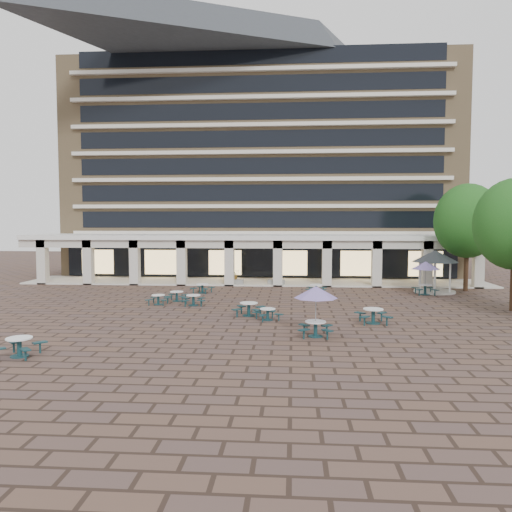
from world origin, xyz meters
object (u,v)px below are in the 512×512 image
object	(u,v)px
picnic_table_2	(268,313)
gazebo	(435,261)
picnic_table_1	(19,345)
planter_left	(235,279)
planter_right	(276,279)

from	to	relation	value
picnic_table_2	gazebo	size ratio (longest dim) A/B	0.52
picnic_table_1	planter_left	bearing A→B (deg)	75.19
picnic_table_1	picnic_table_2	distance (m)	13.05
planter_left	planter_right	bearing A→B (deg)	0.00
picnic_table_2	gazebo	distance (m)	17.59
gazebo	planter_left	size ratio (longest dim) A/B	2.37
gazebo	planter_left	bearing A→B (deg)	168.17
picnic_table_1	picnic_table_2	world-z (taller)	picnic_table_1
picnic_table_2	gazebo	bearing A→B (deg)	19.61
picnic_table_1	picnic_table_2	xyz separation A→B (m)	(9.94, 8.45, -0.08)
gazebo	planter_left	distance (m)	16.77
picnic_table_1	gazebo	world-z (taller)	gazebo
planter_right	gazebo	bearing A→B (deg)	-15.09
gazebo	planter_right	bearing A→B (deg)	164.91
planter_right	picnic_table_2	bearing A→B (deg)	-89.95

